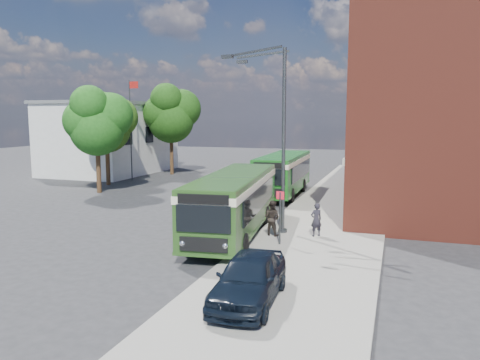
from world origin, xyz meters
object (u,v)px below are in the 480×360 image
(bus_front, at_px, (234,198))
(parked_car, at_px, (249,278))
(bus_rear, at_px, (283,171))
(street_lamp, at_px, (276,137))

(bus_front, bearing_deg, parked_car, -67.66)
(parked_car, bearing_deg, bus_rear, 97.50)
(street_lamp, distance_m, parked_car, 9.79)
(street_lamp, height_order, bus_front, street_lamp)
(parked_car, bearing_deg, street_lamp, 96.18)
(street_lamp, relative_size, parked_car, 2.05)
(street_lamp, relative_size, bus_front, 0.82)
(bus_front, distance_m, parked_car, 8.85)
(bus_front, relative_size, bus_rear, 1.11)
(street_lamp, distance_m, bus_rear, 12.20)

